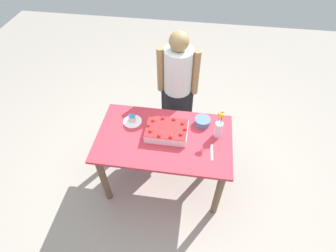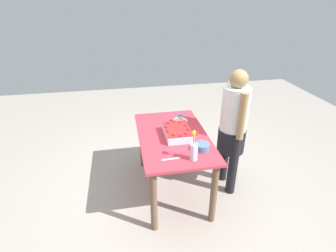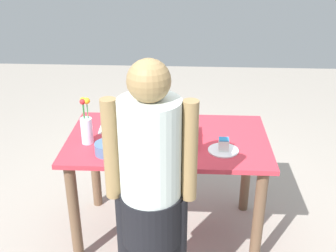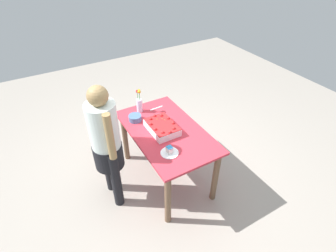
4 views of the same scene
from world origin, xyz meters
name	(u,v)px [view 2 (image 2 of 4)]	position (x,y,z in m)	size (l,w,h in m)	color
ground_plane	(173,188)	(0.00, 0.00, 0.00)	(8.00, 8.00, 0.00)	#9F968B
dining_table	(173,146)	(0.00, 0.00, 0.62)	(1.30, 0.77, 0.76)	#C2313F
sheet_cake	(177,132)	(-0.02, -0.04, 0.81)	(0.39, 0.28, 0.11)	white
serving_plate_with_slice	(180,119)	(0.35, -0.16, 0.79)	(0.19, 0.19, 0.08)	white
cake_knife	(171,159)	(-0.46, 0.12, 0.77)	(0.18, 0.02, 0.00)	silver
flower_vase	(194,149)	(-0.50, -0.09, 0.88)	(0.07, 0.07, 0.31)	white
fruit_bowl	(202,147)	(-0.35, -0.23, 0.80)	(0.15, 0.15, 0.07)	#4B6C99
person_standing	(233,125)	(-0.05, -0.68, 0.85)	(0.45, 0.31, 1.49)	black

